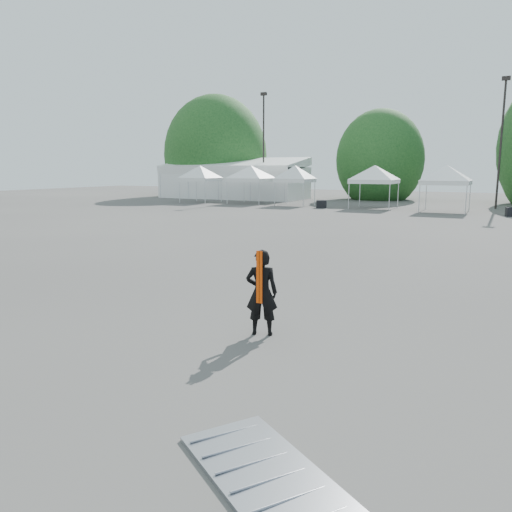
% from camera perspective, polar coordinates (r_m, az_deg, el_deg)
% --- Properties ---
extents(ground, '(120.00, 120.00, 0.00)m').
position_cam_1_polar(ground, '(11.91, 5.98, -5.02)').
color(ground, '#474442').
rests_on(ground, ground).
extents(marquee, '(15.00, 6.25, 4.23)m').
position_cam_1_polar(marquee, '(52.69, -2.60, 8.76)').
color(marquee, white).
rests_on(marquee, ground).
extents(light_pole_west, '(0.60, 0.25, 10.30)m').
position_cam_1_polar(light_pole_west, '(49.98, 0.87, 13.06)').
color(light_pole_west, black).
rests_on(light_pole_west, ground).
extents(light_pole_east, '(0.60, 0.25, 9.80)m').
position_cam_1_polar(light_pole_east, '(42.83, 26.25, 12.24)').
color(light_pole_east, black).
rests_on(light_pole_east, ground).
extents(tree_far_w, '(4.80, 4.80, 7.30)m').
position_cam_1_polar(tree_far_w, '(57.32, -4.65, 11.40)').
color(tree_far_w, '#382314').
rests_on(tree_far_w, ground).
extents(tree_mid_w, '(4.16, 4.16, 6.33)m').
position_cam_1_polar(tree_mid_w, '(52.18, 13.97, 10.62)').
color(tree_mid_w, '#382314').
rests_on(tree_mid_w, ground).
extents(tent_a, '(4.18, 4.18, 3.88)m').
position_cam_1_polar(tent_a, '(46.42, -6.41, 9.89)').
color(tent_a, silver).
rests_on(tent_a, ground).
extents(tent_b, '(4.73, 4.73, 3.88)m').
position_cam_1_polar(tent_b, '(44.74, -0.57, 9.95)').
color(tent_b, silver).
rests_on(tent_b, ground).
extents(tent_c, '(3.95, 3.95, 3.88)m').
position_cam_1_polar(tent_c, '(42.45, 4.50, 9.92)').
color(tent_c, silver).
rests_on(tent_c, ground).
extents(tent_d, '(4.66, 4.66, 3.88)m').
position_cam_1_polar(tent_d, '(40.21, 13.43, 9.68)').
color(tent_d, silver).
rests_on(tent_d, ground).
extents(tent_e, '(4.60, 4.60, 3.88)m').
position_cam_1_polar(tent_e, '(38.26, 20.98, 9.30)').
color(tent_e, silver).
rests_on(tent_e, ground).
extents(man, '(0.69, 0.58, 1.62)m').
position_cam_1_polar(man, '(9.24, 0.65, -4.18)').
color(man, black).
rests_on(man, ground).
extents(barrier_mid, '(2.27, 1.98, 0.07)m').
position_cam_1_polar(barrier_mid, '(5.51, 0.90, -23.43)').
color(barrier_mid, '#999CA1').
rests_on(barrier_mid, ground).
extents(crate_west, '(0.97, 0.86, 0.62)m').
position_cam_1_polar(crate_west, '(39.73, 7.49, 5.90)').
color(crate_west, black).
rests_on(crate_west, ground).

